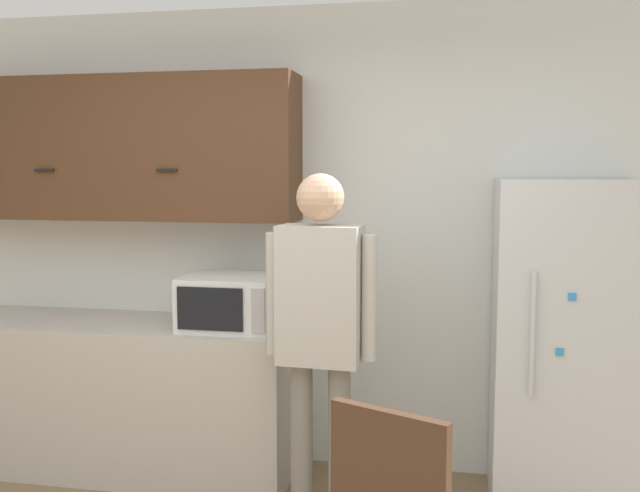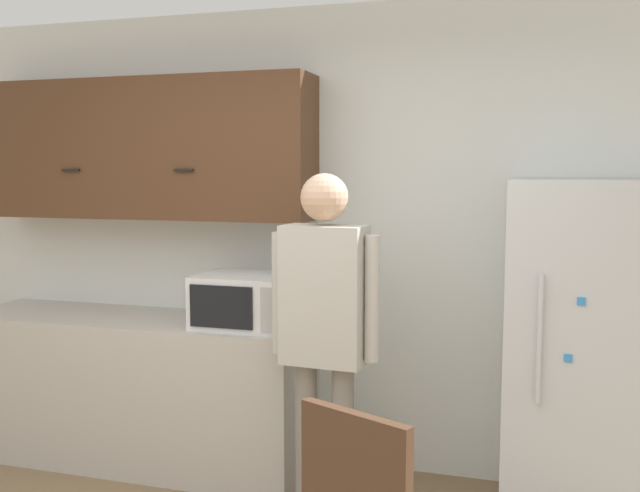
{
  "view_description": "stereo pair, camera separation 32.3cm",
  "coord_description": "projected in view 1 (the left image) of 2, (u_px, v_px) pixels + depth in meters",
  "views": [
    {
      "loc": [
        0.85,
        -2.01,
        1.76
      ],
      "look_at": [
        0.23,
        1.14,
        1.42
      ],
      "focal_mm": 40.0,
      "sensor_mm": 36.0,
      "label": 1
    },
    {
      "loc": [
        1.16,
        -1.93,
        1.76
      ],
      "look_at": [
        0.23,
        1.14,
        1.42
      ],
      "focal_mm": 40.0,
      "sensor_mm": 36.0,
      "label": 2
    }
  ],
  "objects": [
    {
      "name": "refrigerator",
      "position": [
        565.0,
        347.0,
        3.65
      ],
      "size": [
        0.72,
        0.67,
        1.71
      ],
      "color": "silver",
      "rests_on": "ground_plane"
    },
    {
      "name": "counter",
      "position": [
        115.0,
        395.0,
        4.2
      ],
      "size": [
        2.14,
        0.63,
        0.89
      ],
      "color": "#BCB7AD",
      "rests_on": "ground_plane"
    },
    {
      "name": "microwave",
      "position": [
        231.0,
        302.0,
        3.94
      ],
      "size": [
        0.52,
        0.42,
        0.29
      ],
      "color": "white",
      "rests_on": "counter"
    },
    {
      "name": "person",
      "position": [
        320.0,
        313.0,
        3.47
      ],
      "size": [
        0.55,
        0.24,
        1.75
      ],
      "rotation": [
        0.0,
        0.0,
        -0.06
      ],
      "color": "gray",
      "rests_on": "ground_plane"
    },
    {
      "name": "back_wall",
      "position": [
        314.0,
        240.0,
        4.22
      ],
      "size": [
        6.0,
        0.06,
        2.7
      ],
      "color": "silver",
      "rests_on": "ground_plane"
    },
    {
      "name": "upper_cabinets",
      "position": [
        119.0,
        149.0,
        4.18
      ],
      "size": [
        2.14,
        0.37,
        0.83
      ],
      "color": "#51331E"
    }
  ]
}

